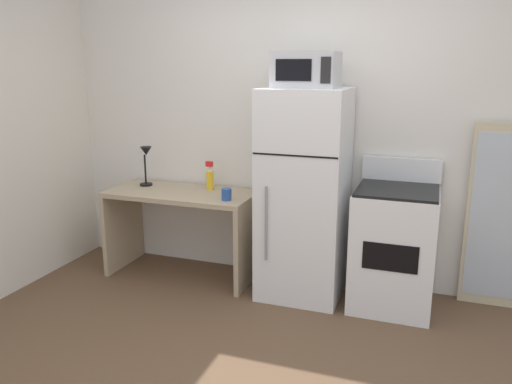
{
  "coord_description": "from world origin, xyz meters",
  "views": [
    {
      "loc": [
        0.99,
        -2.42,
        1.81
      ],
      "look_at": [
        -0.26,
        1.1,
        0.86
      ],
      "focal_mm": 35.82,
      "sensor_mm": 36.0,
      "label": 1
    }
  ],
  "objects_px": {
    "desk": "(182,216)",
    "refrigerator": "(304,195)",
    "microwave": "(306,70)",
    "coffee_mug": "(226,194)",
    "leaning_mirror": "(497,217)",
    "desk_lamp": "(146,159)",
    "oven_range": "(394,247)",
    "spray_bottle": "(210,178)"
  },
  "relations": [
    {
      "from": "desk",
      "to": "refrigerator",
      "type": "relative_size",
      "value": 0.77
    },
    {
      "from": "microwave",
      "to": "refrigerator",
      "type": "bearing_deg",
      "value": 90.32
    },
    {
      "from": "coffee_mug",
      "to": "leaning_mirror",
      "type": "bearing_deg",
      "value": 11.07
    },
    {
      "from": "desk_lamp",
      "to": "leaning_mirror",
      "type": "height_order",
      "value": "leaning_mirror"
    },
    {
      "from": "desk_lamp",
      "to": "coffee_mug",
      "type": "height_order",
      "value": "desk_lamp"
    },
    {
      "from": "coffee_mug",
      "to": "microwave",
      "type": "height_order",
      "value": "microwave"
    },
    {
      "from": "coffee_mug",
      "to": "desk",
      "type": "bearing_deg",
      "value": 163.52
    },
    {
      "from": "desk_lamp",
      "to": "oven_range",
      "type": "xyz_separation_m",
      "value": [
        2.15,
        -0.07,
        -0.52
      ]
    },
    {
      "from": "oven_range",
      "to": "leaning_mirror",
      "type": "distance_m",
      "value": 0.79
    },
    {
      "from": "leaning_mirror",
      "to": "refrigerator",
      "type": "bearing_deg",
      "value": -169.37
    },
    {
      "from": "desk_lamp",
      "to": "refrigerator",
      "type": "height_order",
      "value": "refrigerator"
    },
    {
      "from": "desk_lamp",
      "to": "leaning_mirror",
      "type": "distance_m",
      "value": 2.88
    },
    {
      "from": "oven_range",
      "to": "leaning_mirror",
      "type": "height_order",
      "value": "leaning_mirror"
    },
    {
      "from": "desk",
      "to": "spray_bottle",
      "type": "bearing_deg",
      "value": 34.0
    },
    {
      "from": "leaning_mirror",
      "to": "oven_range",
      "type": "bearing_deg",
      "value": -160.24
    },
    {
      "from": "desk",
      "to": "microwave",
      "type": "height_order",
      "value": "microwave"
    },
    {
      "from": "refrigerator",
      "to": "leaning_mirror",
      "type": "relative_size",
      "value": 1.17
    },
    {
      "from": "refrigerator",
      "to": "leaning_mirror",
      "type": "bearing_deg",
      "value": 10.63
    },
    {
      "from": "oven_range",
      "to": "spray_bottle",
      "type": "bearing_deg",
      "value": 174.86
    },
    {
      "from": "desk",
      "to": "coffee_mug",
      "type": "height_order",
      "value": "coffee_mug"
    },
    {
      "from": "desk",
      "to": "oven_range",
      "type": "bearing_deg",
      "value": -0.09
    },
    {
      "from": "desk_lamp",
      "to": "leaning_mirror",
      "type": "relative_size",
      "value": 0.25
    },
    {
      "from": "desk",
      "to": "refrigerator",
      "type": "distance_m",
      "value": 1.11
    },
    {
      "from": "oven_range",
      "to": "microwave",
      "type": "bearing_deg",
      "value": -177.5
    },
    {
      "from": "microwave",
      "to": "oven_range",
      "type": "xyz_separation_m",
      "value": [
        0.7,
        0.03,
        -1.3
      ]
    },
    {
      "from": "spray_bottle",
      "to": "oven_range",
      "type": "xyz_separation_m",
      "value": [
        1.57,
        -0.14,
        -0.38
      ]
    },
    {
      "from": "desk",
      "to": "refrigerator",
      "type": "xyz_separation_m",
      "value": [
        1.07,
        -0.01,
        0.28
      ]
    },
    {
      "from": "coffee_mug",
      "to": "oven_range",
      "type": "bearing_deg",
      "value": 6.06
    },
    {
      "from": "desk",
      "to": "oven_range",
      "type": "distance_m",
      "value": 1.78
    },
    {
      "from": "spray_bottle",
      "to": "microwave",
      "type": "xyz_separation_m",
      "value": [
        0.87,
        -0.17,
        0.91
      ]
    },
    {
      "from": "desk_lamp",
      "to": "leaning_mirror",
      "type": "bearing_deg",
      "value": 3.63
    },
    {
      "from": "coffee_mug",
      "to": "refrigerator",
      "type": "xyz_separation_m",
      "value": [
        0.6,
        0.13,
        0.02
      ]
    },
    {
      "from": "desk",
      "to": "oven_range",
      "type": "relative_size",
      "value": 1.14
    },
    {
      "from": "refrigerator",
      "to": "oven_range",
      "type": "relative_size",
      "value": 1.48
    },
    {
      "from": "coffee_mug",
      "to": "leaning_mirror",
      "type": "distance_m",
      "value": 2.05
    },
    {
      "from": "desk",
      "to": "microwave",
      "type": "distance_m",
      "value": 1.63
    },
    {
      "from": "microwave",
      "to": "leaning_mirror",
      "type": "height_order",
      "value": "microwave"
    },
    {
      "from": "coffee_mug",
      "to": "leaning_mirror",
      "type": "relative_size",
      "value": 0.07
    },
    {
      "from": "microwave",
      "to": "coffee_mug",
      "type": "bearing_deg",
      "value": -169.86
    },
    {
      "from": "coffee_mug",
      "to": "leaning_mirror",
      "type": "xyz_separation_m",
      "value": [
        2.01,
        0.39,
        -0.1
      ]
    },
    {
      "from": "microwave",
      "to": "desk",
      "type": "bearing_deg",
      "value": 178.23
    },
    {
      "from": "oven_range",
      "to": "leaning_mirror",
      "type": "relative_size",
      "value": 0.79
    }
  ]
}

